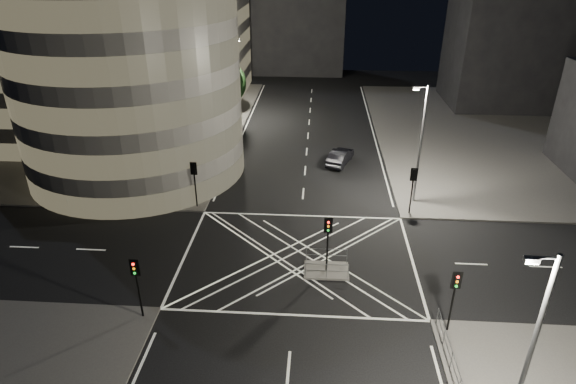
# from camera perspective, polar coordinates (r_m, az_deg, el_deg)

# --- Properties ---
(ground) EXTENTS (120.00, 120.00, 0.00)m
(ground) POSITION_cam_1_polar(r_m,az_deg,el_deg) (34.21, 1.17, -7.77)
(ground) COLOR black
(ground) RESTS_ON ground
(sidewalk_far_left) EXTENTS (42.00, 42.00, 0.15)m
(sidewalk_far_left) POSITION_cam_1_polar(r_m,az_deg,el_deg) (65.78, -23.93, 7.35)
(sidewalk_far_left) COLOR #575452
(sidewalk_far_left) RESTS_ON ground
(sidewalk_far_right) EXTENTS (42.00, 42.00, 0.15)m
(sidewalk_far_right) POSITION_cam_1_polar(r_m,az_deg,el_deg) (64.74, 29.20, 5.93)
(sidewalk_far_right) COLOR #575452
(sidewalk_far_right) RESTS_ON ground
(central_island) EXTENTS (3.00, 2.00, 0.15)m
(central_island) POSITION_cam_1_polar(r_m,az_deg,el_deg) (32.93, 4.57, -9.25)
(central_island) COLOR slate
(central_island) RESTS_ON ground
(office_tower_curved) EXTENTS (30.00, 29.00, 27.20)m
(office_tower_curved) POSITION_cam_1_polar(r_m,az_deg,el_deg) (52.21, -22.14, 17.50)
(office_tower_curved) COLOR gray
(office_tower_curved) RESTS_ON sidewalk_far_left
(office_block_rear) EXTENTS (24.00, 16.00, 22.00)m
(office_block_rear) POSITION_cam_1_polar(r_m,az_deg,el_deg) (74.36, -15.29, 19.51)
(office_block_rear) COLOR gray
(office_block_rear) RESTS_ON sidewalk_far_left
(building_right_far) EXTENTS (14.00, 12.00, 15.00)m
(building_right_far) POSITION_cam_1_polar(r_m,az_deg,el_deg) (73.49, 24.39, 15.29)
(building_right_far) COLOR black
(building_right_far) RESTS_ON sidewalk_far_right
(building_far_end) EXTENTS (18.00, 8.00, 18.00)m
(building_far_end) POSITION_cam_1_polar(r_m,az_deg,el_deg) (86.95, 0.37, 19.87)
(building_far_end) COLOR black
(building_far_end) RESTS_ON ground
(tree_a) EXTENTS (4.90, 4.90, 7.37)m
(tree_a) POSITION_cam_1_polar(r_m,az_deg,el_deg) (41.64, -12.81, 5.39)
(tree_a) COLOR black
(tree_a) RESTS_ON sidewalk_far_left
(tree_b) EXTENTS (5.16, 5.16, 7.68)m
(tree_b) POSITION_cam_1_polar(r_m,az_deg,el_deg) (47.02, -10.90, 8.26)
(tree_b) COLOR black
(tree_b) RESTS_ON sidewalk_far_left
(tree_c) EXTENTS (4.26, 4.26, 7.33)m
(tree_c) POSITION_cam_1_polar(r_m,az_deg,el_deg) (52.54, -9.36, 10.51)
(tree_c) COLOR black
(tree_c) RESTS_ON sidewalk_far_left
(tree_d) EXTENTS (5.50, 5.50, 8.53)m
(tree_d) POSITION_cam_1_polar(r_m,az_deg,el_deg) (58.07, -8.12, 12.66)
(tree_d) COLOR black
(tree_d) RESTS_ON sidewalk_far_left
(tree_e) EXTENTS (4.41, 4.41, 6.42)m
(tree_e) POSITION_cam_1_polar(r_m,az_deg,el_deg) (64.14, -6.98, 12.69)
(tree_e) COLOR black
(tree_e) RESTS_ON sidewalk_far_left
(traffic_signal_fl) EXTENTS (0.55, 0.22, 4.00)m
(traffic_signal_fl) POSITION_cam_1_polar(r_m,az_deg,el_deg) (39.92, -11.04, 1.85)
(traffic_signal_fl) COLOR black
(traffic_signal_fl) RESTS_ON sidewalk_far_left
(traffic_signal_nl) EXTENTS (0.55, 0.22, 4.00)m
(traffic_signal_nl) POSITION_cam_1_polar(r_m,az_deg,el_deg) (28.76, -17.53, -9.63)
(traffic_signal_nl) COLOR black
(traffic_signal_nl) RESTS_ON sidewalk_near_left
(traffic_signal_fr) EXTENTS (0.55, 0.22, 4.00)m
(traffic_signal_fr) POSITION_cam_1_polar(r_m,az_deg,el_deg) (39.40, 14.59, 1.12)
(traffic_signal_fr) COLOR black
(traffic_signal_fr) RESTS_ON sidewalk_far_right
(traffic_signal_nr) EXTENTS (0.55, 0.22, 4.00)m
(traffic_signal_nr) POSITION_cam_1_polar(r_m,az_deg,el_deg) (28.03, 19.14, -10.97)
(traffic_signal_nr) COLOR black
(traffic_signal_nr) RESTS_ON sidewalk_near_right
(traffic_signal_island) EXTENTS (0.55, 0.22, 4.00)m
(traffic_signal_island) POSITION_cam_1_polar(r_m,az_deg,el_deg) (31.35, 4.75, -5.04)
(traffic_signal_island) COLOR black
(traffic_signal_island) RESTS_ON central_island
(street_lamp_left_near) EXTENTS (1.25, 0.25, 10.00)m
(street_lamp_left_near) POSITION_cam_1_polar(r_m,az_deg,el_deg) (43.79, -10.54, 7.86)
(street_lamp_left_near) COLOR slate
(street_lamp_left_near) RESTS_ON sidewalk_far_left
(street_lamp_left_far) EXTENTS (1.25, 0.25, 10.00)m
(street_lamp_left_far) POSITION_cam_1_polar(r_m,az_deg,el_deg) (60.73, -6.55, 13.39)
(street_lamp_left_far) COLOR slate
(street_lamp_left_far) RESTS_ON sidewalk_far_left
(street_lamp_right_far) EXTENTS (1.25, 0.25, 10.00)m
(street_lamp_right_far) POSITION_cam_1_polar(r_m,az_deg,el_deg) (40.51, 15.39, 5.78)
(street_lamp_right_far) COLOR slate
(street_lamp_right_far) RESTS_ON sidewalk_far_right
(street_lamp_right_near) EXTENTS (1.25, 0.25, 10.00)m
(street_lamp_right_near) POSITION_cam_1_polar(r_m,az_deg,el_deg) (21.46, 26.56, -16.90)
(street_lamp_right_near) COLOR slate
(street_lamp_right_near) RESTS_ON sidewalk_near_right
(railing_island_south) EXTENTS (2.80, 0.06, 1.10)m
(railing_island_south) POSITION_cam_1_polar(r_m,az_deg,el_deg) (31.83, 4.61, -9.28)
(railing_island_south) COLOR slate
(railing_island_south) RESTS_ON central_island
(railing_island_north) EXTENTS (2.80, 0.06, 1.10)m
(railing_island_north) POSITION_cam_1_polar(r_m,az_deg,el_deg) (33.31, 4.60, -7.47)
(railing_island_north) COLOR slate
(railing_island_north) RESTS_ON central_island
(sedan) EXTENTS (3.08, 4.94, 1.54)m
(sedan) POSITION_cam_1_polar(r_m,az_deg,el_deg) (48.89, 6.19, 4.19)
(sedan) COLOR black
(sedan) RESTS_ON ground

